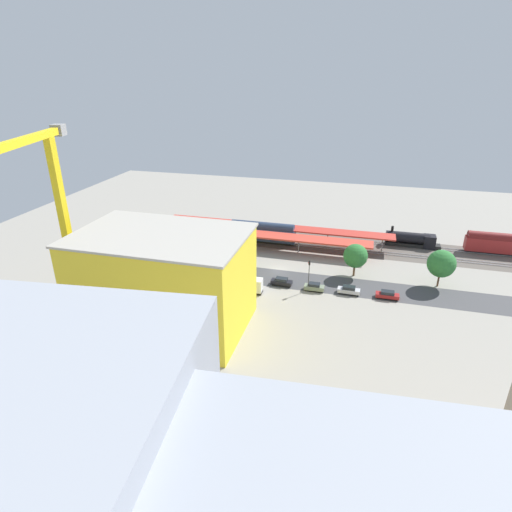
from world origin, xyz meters
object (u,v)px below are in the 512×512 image
at_px(locomotive, 413,240).
at_px(street_tree_2, 355,256).
at_px(parked_car_3, 281,282).
at_px(street_tree_1, 441,264).
at_px(passenger_coach, 499,243).
at_px(box_truck_2, 187,281).
at_px(parked_car_2, 314,287).
at_px(parked_car_0, 387,295).
at_px(box_truck_1, 180,280).
at_px(tower_crane, 58,212).
at_px(box_truck_0, 242,285).
at_px(parked_car_1, 349,290).
at_px(platform_canopy_near, 269,235).
at_px(platform_canopy_far, 276,227).
at_px(freight_coach_far, 262,231).
at_px(traffic_light, 309,271).
at_px(construction_building, 164,282).
at_px(street_tree_0, 244,246).

bearing_deg(locomotive, street_tree_2, 57.00).
height_order(parked_car_3, street_tree_1, street_tree_1).
xyz_separation_m(passenger_coach, box_truck_2, (71.29, 37.84, -1.44)).
height_order(passenger_coach, parked_car_2, passenger_coach).
distance_m(parked_car_0, street_tree_1, 14.75).
bearing_deg(parked_car_2, box_truck_1, 11.08).
bearing_deg(tower_crane, box_truck_0, -151.45).
distance_m(parked_car_1, tower_crane, 59.63).
relative_size(parked_car_3, street_tree_2, 0.61).
bearing_deg(street_tree_2, parked_car_2, 50.33).
relative_size(tower_crane, street_tree_2, 4.49).
bearing_deg(platform_canopy_near, platform_canopy_far, -96.18).
bearing_deg(freight_coach_far, street_tree_1, 159.73).
xyz_separation_m(platform_canopy_near, locomotive, (-37.58, -11.84, -2.07)).
relative_size(platform_canopy_far, locomotive, 4.42).
relative_size(freight_coach_far, tower_crane, 0.53).
relative_size(parked_car_1, tower_crane, 0.14).
height_order(platform_canopy_far, traffic_light, traffic_light).
xyz_separation_m(parked_car_3, street_tree_1, (-33.81, -8.21, 4.73)).
xyz_separation_m(box_truck_1, street_tree_1, (-55.52, -14.67, 3.89)).
xyz_separation_m(freight_coach_far, box_truck_1, (11.33, 31.00, -1.43)).
relative_size(parked_car_1, box_truck_2, 0.52).
bearing_deg(street_tree_2, locomotive, -123.00).
bearing_deg(parked_car_2, platform_canopy_far, -62.04).
bearing_deg(parked_car_3, parked_car_1, 178.93).
xyz_separation_m(box_truck_0, street_tree_1, (-41.48, -13.21, 3.91)).
relative_size(street_tree_1, street_tree_2, 1.09).
height_order(parked_car_3, traffic_light, traffic_light).
bearing_deg(construction_building, parked_car_1, -147.12).
xyz_separation_m(freight_coach_far, parked_car_0, (-33.17, 24.90, -2.30)).
height_order(passenger_coach, freight_coach_far, freight_coach_far).
bearing_deg(parked_car_0, construction_building, 26.81).
height_order(parked_car_0, tower_crane, tower_crane).
bearing_deg(platform_canopy_near, parked_car_3, 110.81).
xyz_separation_m(construction_building, street_tree_2, (-33.20, -29.78, -3.86)).
distance_m(freight_coach_far, box_truck_1, 33.03).
distance_m(box_truck_0, street_tree_1, 43.71).
bearing_deg(street_tree_0, box_truck_0, 103.85).
distance_m(parked_car_3, construction_building, 28.56).
bearing_deg(box_truck_2, freight_coach_far, -107.21).
xyz_separation_m(platform_canopy_far, passenger_coach, (-58.12, -5.48, -1.13)).
bearing_deg(passenger_coach, parked_car_3, 31.53).
bearing_deg(traffic_light, box_truck_2, 11.24).
xyz_separation_m(locomotive, passenger_coach, (-21.23, 0.00, 1.17)).
bearing_deg(street_tree_0, traffic_light, 153.29).
distance_m(box_truck_2, street_tree_0, 16.96).
xyz_separation_m(platform_canopy_near, parked_car_1, (-22.27, 19.93, -3.17)).
bearing_deg(platform_canopy_far, street_tree_1, 156.33).
bearing_deg(construction_building, tower_crane, 1.52).
bearing_deg(platform_canopy_far, parked_car_2, 117.96).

